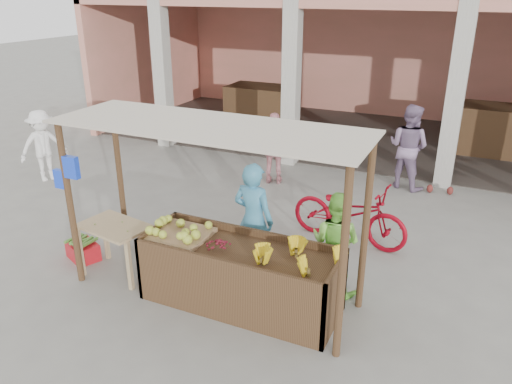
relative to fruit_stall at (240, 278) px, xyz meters
The scene contains 18 objects.
ground 0.64m from the fruit_stall, behind, with size 60.00×60.00×0.00m, color slate.
market_building 9.23m from the fruit_stall, 92.86° to the left, with size 14.40×6.40×4.20m.
fruit_stall is the anchor object (origin of this frame).
stall_awning 1.66m from the fruit_stall, behind, with size 4.09×1.35×2.39m.
banana_heap 0.96m from the fruit_stall, ahead, with size 1.01×0.55×0.18m, color yellow, non-canonical shape.
melon_tray 1.05m from the fruit_stall, behind, with size 0.81×0.71×0.21m.
berry_heap 0.54m from the fruit_stall, 167.69° to the right, with size 0.41×0.33×0.13m, color maroon.
side_table 1.99m from the fruit_stall, behind, with size 1.07×0.81×0.79m.
papaya_pile 2.04m from the fruit_stall, behind, with size 0.71×0.41×0.20m, color #5B9A32, non-canonical shape.
red_crate 2.77m from the fruit_stall, behind, with size 0.51×0.37×0.27m, color red.
plantain_bundle 2.76m from the fruit_stall, behind, with size 0.42×0.29×0.08m, color #4E812F, non-canonical shape.
produce_sacks 5.51m from the fruit_stall, 68.66° to the left, with size 0.88×0.54×0.67m.
vendor_blue 0.96m from the fruit_stall, 102.88° to the left, with size 0.68×0.50×1.82m, color #4699C0.
vendor_green 1.38m from the fruit_stall, 39.56° to the left, with size 0.74×0.43×1.54m, color #87DD4F.
motorcycle 2.47m from the fruit_stall, 70.37° to the left, with size 2.06×0.71×1.07m, color maroon.
shopper_a 6.37m from the fruit_stall, 158.06° to the left, with size 1.07×0.53×1.66m, color white.
shopper_b 4.51m from the fruit_stall, 107.06° to the left, with size 0.96×0.51×1.63m, color pink.
shopper_f 5.40m from the fruit_stall, 76.31° to the left, with size 0.94×0.54×1.93m, color gray.
Camera 1 is at (3.04, -5.01, 3.94)m, focal length 35.00 mm.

